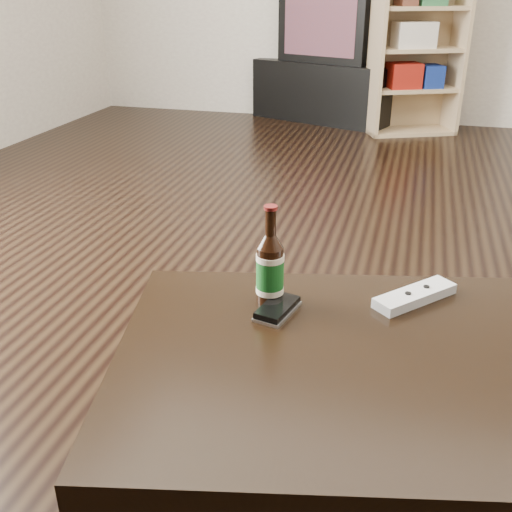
% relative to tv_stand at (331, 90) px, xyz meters
% --- Properties ---
extents(floor, '(5.00, 6.00, 0.01)m').
position_rel_tv_stand_xyz_m(floor, '(0.53, -2.98, -0.23)').
color(floor, black).
rests_on(floor, ground).
extents(tv_stand, '(1.26, 0.92, 0.45)m').
position_rel_tv_stand_xyz_m(tv_stand, '(0.00, 0.00, 0.00)').
color(tv_stand, black).
rests_on(tv_stand, floor).
extents(tv, '(0.84, 0.68, 0.54)m').
position_rel_tv_stand_xyz_m(tv, '(-0.00, -0.00, 0.50)').
color(tv, black).
rests_on(tv, tv_stand).
extents(bookshelf, '(0.69, 0.52, 1.17)m').
position_rel_tv_stand_xyz_m(bookshelf, '(0.63, -0.32, 0.38)').
color(bookshelf, tan).
rests_on(bookshelf, floor).
extents(coffee_table, '(1.23, 0.88, 0.42)m').
position_rel_tv_stand_xyz_m(coffee_table, '(0.76, -3.93, 0.14)').
color(coffee_table, black).
rests_on(coffee_table, floor).
extents(beer_bottle, '(0.07, 0.07, 0.21)m').
position_rel_tv_stand_xyz_m(beer_bottle, '(0.44, -3.80, 0.27)').
color(beer_bottle, black).
rests_on(beer_bottle, coffee_table).
extents(phone, '(0.08, 0.12, 0.02)m').
position_rel_tv_stand_xyz_m(phone, '(0.47, -3.85, 0.20)').
color(phone, silver).
rests_on(phone, coffee_table).
extents(remote, '(0.17, 0.18, 0.02)m').
position_rel_tv_stand_xyz_m(remote, '(0.74, -3.72, 0.20)').
color(remote, silver).
rests_on(remote, coffee_table).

